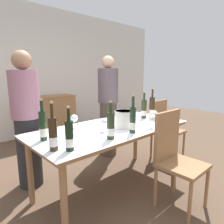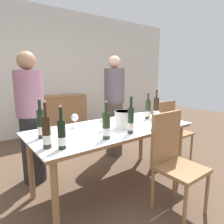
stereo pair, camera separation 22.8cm
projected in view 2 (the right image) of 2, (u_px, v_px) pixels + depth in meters
The scene contains 20 objects.
ground_plane at pixel (112, 186), 2.46m from camera, with size 12.00×12.00×0.00m, color brown.
back_wall at pixel (36, 72), 4.35m from camera, with size 8.00×0.10×2.80m.
sideboard_cabinet at pixel (61, 115), 4.55m from camera, with size 1.14×0.46×0.89m.
dining_table at pixel (112, 133), 2.33m from camera, with size 1.88×0.89×0.76m.
ice_bucket at pixel (124, 119), 2.27m from camera, with size 0.22×0.22×0.20m.
wine_bottle_0 at pixel (106, 126), 1.89m from camera, with size 0.08×0.08×0.36m.
wine_bottle_1 at pixel (41, 124), 1.91m from camera, with size 0.07×0.07×0.39m.
wine_bottle_2 at pixel (148, 110), 2.73m from camera, with size 0.07×0.07×0.37m.
wine_bottle_3 at pixel (131, 121), 2.06m from camera, with size 0.06×0.06×0.40m.
wine_bottle_4 at pixel (62, 135), 1.64m from camera, with size 0.07×0.07×0.36m.
wine_bottle_5 at pixel (47, 133), 1.65m from camera, with size 0.07×0.07×0.40m.
wine_bottle_6 at pixel (156, 109), 2.70m from camera, with size 0.07×0.07×0.42m.
wine_glass_0 at pixel (158, 115), 2.56m from camera, with size 0.08×0.08×0.13m.
wine_glass_1 at pixel (75, 118), 2.30m from camera, with size 0.08×0.08×0.16m.
wine_glass_2 at pixel (152, 120), 2.22m from camera, with size 0.08×0.08×0.14m.
wine_glass_3 at pixel (102, 122), 2.14m from camera, with size 0.08×0.08×0.14m.
chair_near_front at pixel (173, 156), 1.99m from camera, with size 0.42×0.42×0.99m.
chair_right_end at pixel (171, 127), 3.16m from camera, with size 0.42×0.42×0.94m.
person_host at pixel (31, 119), 2.46m from camera, with size 0.33×0.33×1.63m.
person_guest_left at pixel (114, 107), 3.30m from camera, with size 0.33×0.33×1.65m.
Camera 2 is at (-1.35, -1.79, 1.37)m, focal length 32.00 mm.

